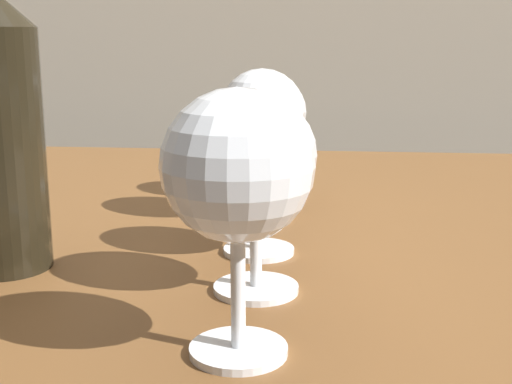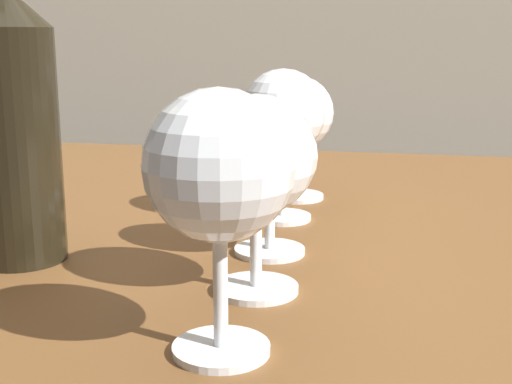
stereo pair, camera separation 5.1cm
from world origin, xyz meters
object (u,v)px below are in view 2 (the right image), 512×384
at_px(wine_glass_amber, 256,160).
at_px(wine_bottle, 12,118).
at_px(wine_glass_rose, 283,114).
at_px(wine_glass_cabernet, 219,171).
at_px(wine_glass_port, 274,159).
at_px(wine_glass_chardonnay, 297,115).

bearing_deg(wine_glass_amber, wine_bottle, 170.38).
bearing_deg(wine_glass_rose, wine_glass_cabernet, -87.66).
xyz_separation_m(wine_glass_port, wine_glass_rose, (-0.01, 0.12, 0.03)).
xyz_separation_m(wine_glass_cabernet, wine_bottle, (-0.21, 0.14, 0.01)).
bearing_deg(wine_bottle, wine_glass_cabernet, -33.61).
bearing_deg(wine_glass_cabernet, wine_bottle, 146.39).
xyz_separation_m(wine_glass_port, wine_bottle, (-0.21, -0.06, 0.04)).
distance_m(wine_glass_cabernet, wine_glass_port, 0.20).
relative_size(wine_glass_cabernet, wine_glass_amber, 1.09).
bearing_deg(wine_glass_port, wine_bottle, -164.72).
bearing_deg(wine_glass_port, wine_glass_rose, 95.39).
xyz_separation_m(wine_glass_chardonnay, wine_bottle, (-0.20, -0.27, 0.02)).
relative_size(wine_glass_amber, wine_bottle, 0.47).
xyz_separation_m(wine_glass_rose, wine_glass_chardonnay, (0.00, 0.10, -0.01)).
height_order(wine_glass_cabernet, wine_glass_amber, wine_glass_cabernet).
bearing_deg(wine_glass_rose, wine_glass_port, -84.61).
bearing_deg(wine_glass_amber, wine_glass_rose, 93.73).
height_order(wine_glass_cabernet, wine_glass_port, wine_glass_cabernet).
distance_m(wine_glass_cabernet, wine_glass_amber, 0.11).
relative_size(wine_glass_cabernet, wine_glass_port, 1.25).
bearing_deg(wine_glass_chardonnay, wine_glass_rose, -90.55).
bearing_deg(wine_bottle, wine_glass_amber, -9.62).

